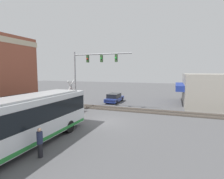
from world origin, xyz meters
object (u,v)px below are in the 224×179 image
city_bus (26,119)px  crossing_signal (71,92)px  parked_car_blue (114,98)px  pedestrian_near_bus (40,142)px

city_bus → crossing_signal: (10.30, 3.27, 0.46)m
city_bus → parked_car_blue: size_ratio=2.25×
parked_car_blue → pedestrian_near_bus: pedestrian_near_bus is taller
parked_car_blue → crossing_signal: bearing=155.8°
pedestrian_near_bus → parked_car_blue: bearing=5.8°
city_bus → pedestrian_near_bus: size_ratio=6.17×
city_bus → pedestrian_near_bus: city_bus is taller
city_bus → pedestrian_near_bus: 2.29m
city_bus → parked_car_blue: (17.57, -0.00, -1.16)m
crossing_signal → pedestrian_near_bus: size_ratio=2.19×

